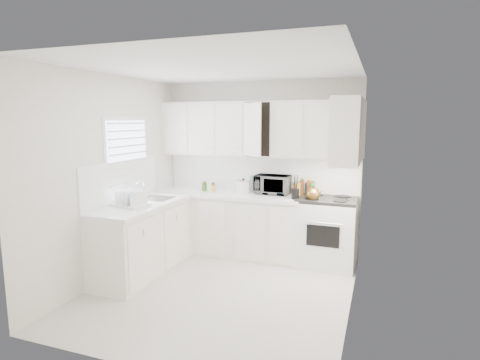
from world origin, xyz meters
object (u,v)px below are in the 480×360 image
at_px(tea_kettle, 313,193).
at_px(utensil_crock, 295,187).
at_px(microwave, 273,182).
at_px(rice_cooker, 243,186).
at_px(dish_rack, 131,197).
at_px(stove, 327,223).

xyz_separation_m(tea_kettle, utensil_crock, (-0.24, 0.01, 0.07)).
relative_size(microwave, rice_cooker, 2.31).
height_order(microwave, dish_rack, microwave).
distance_m(microwave, rice_cooker, 0.45).
xyz_separation_m(microwave, dish_rack, (-1.47, -1.44, -0.05)).
bearing_deg(utensil_crock, rice_cooker, 165.73).
distance_m(stove, tea_kettle, 0.50).
bearing_deg(microwave, tea_kettle, -23.71).
bearing_deg(dish_rack, utensil_crock, 40.86).
bearing_deg(utensil_crock, tea_kettle, -2.14).
height_order(rice_cooker, utensil_crock, utensil_crock).
bearing_deg(tea_kettle, microwave, 159.69).
height_order(tea_kettle, dish_rack, dish_rack).
height_order(microwave, utensil_crock, utensil_crock).
relative_size(stove, tea_kettle, 5.12).
bearing_deg(dish_rack, rice_cooker, 62.07).
relative_size(tea_kettle, utensil_crock, 0.68).
bearing_deg(stove, tea_kettle, -137.36).
xyz_separation_m(rice_cooker, utensil_crock, (0.84, -0.21, 0.07)).
xyz_separation_m(stove, utensil_crock, (-0.42, -0.15, 0.51)).
bearing_deg(stove, dish_rack, -149.48).
xyz_separation_m(tea_kettle, dish_rack, (-2.11, -1.14, 0.02)).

